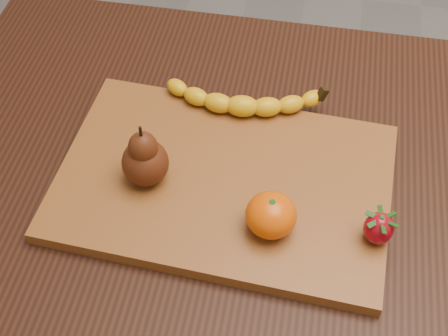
% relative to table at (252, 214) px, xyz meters
% --- Properties ---
extents(table, '(1.00, 0.70, 0.76)m').
position_rel_table_xyz_m(table, '(0.00, 0.00, 0.00)').
color(table, black).
rests_on(table, ground).
extents(cutting_board, '(0.47, 0.32, 0.02)m').
position_rel_table_xyz_m(cutting_board, '(-0.04, -0.03, 0.11)').
color(cutting_board, brown).
rests_on(cutting_board, table).
extents(banana, '(0.21, 0.07, 0.03)m').
position_rel_table_xyz_m(banana, '(-0.03, 0.09, 0.13)').
color(banana, '#DCA60A').
rests_on(banana, cutting_board).
extents(pear, '(0.07, 0.07, 0.10)m').
position_rel_table_xyz_m(pear, '(-0.14, -0.05, 0.17)').
color(pear, '#461C0B').
rests_on(pear, cutting_board).
extents(mandarin, '(0.07, 0.07, 0.06)m').
position_rel_table_xyz_m(mandarin, '(0.03, -0.10, 0.15)').
color(mandarin, '#CD4902').
rests_on(mandarin, cutting_board).
extents(strawberry, '(0.05, 0.05, 0.05)m').
position_rel_table_xyz_m(strawberry, '(0.17, -0.09, 0.14)').
color(strawberry, maroon).
rests_on(strawberry, cutting_board).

